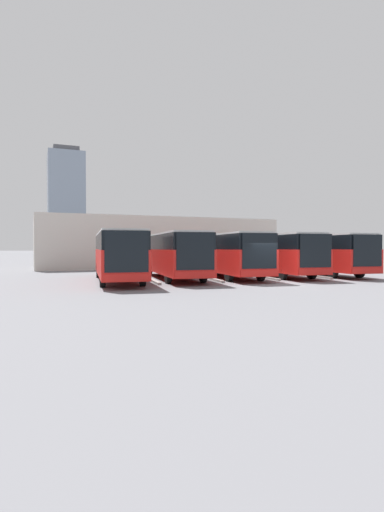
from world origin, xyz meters
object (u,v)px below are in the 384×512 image
at_px(bus_0, 318,253).
at_px(bus_1, 273,253).
at_px(bus_3, 173,253).
at_px(bus_2, 226,253).
at_px(bus_4, 118,254).

xyz_separation_m(bus_0, bus_1, (4.13, -0.24, 0.00)).
bearing_deg(bus_1, bus_3, 5.58).
xyz_separation_m(bus_1, bus_2, (4.13, -0.07, 0.00)).
height_order(bus_1, bus_3, same).
bearing_deg(bus_0, bus_4, 8.04).
bearing_deg(bus_2, bus_0, -175.07).
relative_size(bus_1, bus_3, 1.00).
xyz_separation_m(bus_2, bus_4, (8.25, 0.58, 0.00)).
distance_m(bus_0, bus_3, 12.39).
distance_m(bus_1, bus_4, 12.39).
relative_size(bus_1, bus_4, 1.00).
bearing_deg(bus_0, bus_1, 3.74).
xyz_separation_m(bus_3, bus_4, (4.13, 0.73, 0.00)).
height_order(bus_3, bus_4, same).
bearing_deg(bus_2, bus_3, 5.05).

